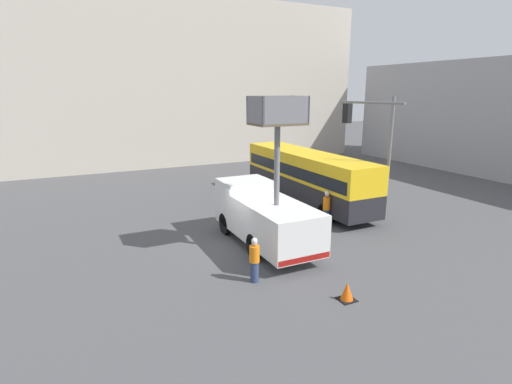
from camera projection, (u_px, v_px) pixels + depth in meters
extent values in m
plane|color=#4C4C4F|center=(244.00, 247.00, 18.29)|extent=(120.00, 120.00, 0.00)
cube|color=#BCB2A3|center=(135.00, 83.00, 38.87)|extent=(44.00, 10.00, 15.36)
cube|color=silver|center=(245.00, 201.00, 20.01)|extent=(2.39, 1.97, 2.19)
cube|color=silver|center=(276.00, 224.00, 17.20)|extent=(2.39, 4.61, 1.75)
cube|color=red|center=(304.00, 259.00, 15.42)|extent=(2.34, 0.10, 0.24)
cylinder|color=black|center=(226.00, 224.00, 19.83)|extent=(0.30, 1.07, 1.07)
cylinder|color=black|center=(263.00, 218.00, 20.71)|extent=(0.30, 1.07, 1.07)
cylinder|color=black|center=(254.00, 246.00, 16.96)|extent=(0.30, 1.07, 1.07)
cylinder|color=black|center=(296.00, 238.00, 17.85)|extent=(0.30, 1.07, 1.07)
cylinder|color=slate|center=(277.00, 166.00, 16.57)|extent=(0.24, 0.24, 3.37)
cube|color=brown|center=(277.00, 124.00, 16.15)|extent=(2.10, 1.46, 0.10)
cube|color=slate|center=(255.00, 110.00, 15.58)|extent=(0.08, 1.46, 1.05)
cube|color=slate|center=(299.00, 109.00, 16.44)|extent=(0.08, 1.46, 1.05)
cube|color=slate|center=(270.00, 109.00, 16.61)|extent=(2.10, 0.08, 1.05)
cube|color=slate|center=(286.00, 110.00, 15.40)|extent=(2.10, 0.08, 1.05)
cube|color=#232328|center=(306.00, 187.00, 25.19)|extent=(2.44, 11.49, 1.27)
cube|color=yellow|center=(307.00, 165.00, 24.84)|extent=(2.44, 11.49, 1.55)
cube|color=black|center=(306.00, 169.00, 24.90)|extent=(2.46, 11.03, 0.68)
cylinder|color=black|center=(265.00, 186.00, 27.97)|extent=(0.30, 0.97, 0.97)
cylinder|color=black|center=(291.00, 183.00, 28.88)|extent=(0.30, 0.97, 0.97)
cylinder|color=black|center=(325.00, 213.00, 21.77)|extent=(0.30, 0.97, 0.97)
cylinder|color=black|center=(356.00, 208.00, 22.67)|extent=(0.30, 0.97, 0.97)
cylinder|color=slate|center=(389.00, 160.00, 21.34)|extent=(0.18, 0.18, 6.68)
cylinder|color=slate|center=(372.00, 103.00, 19.52)|extent=(0.86, 3.57, 0.13)
cube|color=black|center=(347.00, 113.00, 18.56)|extent=(0.38, 0.38, 0.90)
sphere|color=red|center=(348.00, 108.00, 18.50)|extent=(0.20, 0.20, 0.20)
cylinder|color=navy|center=(254.00, 272.00, 14.86)|extent=(0.32, 0.32, 0.79)
cylinder|color=orange|center=(254.00, 254.00, 14.69)|extent=(0.38, 0.38, 0.63)
sphere|color=tan|center=(254.00, 243.00, 14.58)|extent=(0.21, 0.21, 0.21)
sphere|color=white|center=(254.00, 241.00, 14.56)|extent=(0.23, 0.23, 0.23)
cylinder|color=navy|center=(326.00, 217.00, 21.15)|extent=(0.32, 0.32, 0.86)
cylinder|color=orange|center=(327.00, 203.00, 20.96)|extent=(0.38, 0.38, 0.68)
sphere|color=tan|center=(327.00, 195.00, 20.85)|extent=(0.23, 0.23, 0.23)
sphere|color=white|center=(327.00, 193.00, 20.82)|extent=(0.24, 0.24, 0.24)
cube|color=black|center=(347.00, 299.00, 13.63)|extent=(0.57, 0.57, 0.03)
cone|color=#F25B0F|center=(347.00, 291.00, 13.55)|extent=(0.45, 0.45, 0.65)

